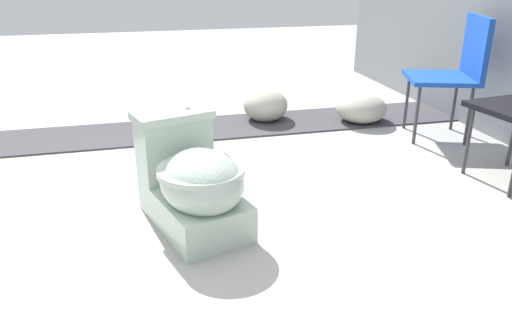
{
  "coord_description": "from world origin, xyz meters",
  "views": [
    {
      "loc": [
        2.2,
        -0.07,
        1.17
      ],
      "look_at": [
        0.1,
        0.45,
        0.3
      ],
      "focal_mm": 35.0,
      "sensor_mm": 36.0,
      "label": 1
    }
  ],
  "objects_px": {
    "folding_chair_left": "(457,65)",
    "boulder_far": "(265,105)",
    "boulder_near": "(361,108)",
    "toilet": "(193,182)"
  },
  "relations": [
    {
      "from": "toilet",
      "to": "folding_chair_left",
      "type": "bearing_deg",
      "value": 96.94
    },
    {
      "from": "folding_chair_left",
      "to": "boulder_near",
      "type": "relative_size",
      "value": 2.09
    },
    {
      "from": "toilet",
      "to": "boulder_far",
      "type": "xyz_separation_m",
      "value": [
        -1.53,
        0.75,
        -0.1
      ]
    },
    {
      "from": "boulder_near",
      "to": "boulder_far",
      "type": "xyz_separation_m",
      "value": [
        -0.22,
        -0.71,
        0.01
      ]
    },
    {
      "from": "folding_chair_left",
      "to": "boulder_near",
      "type": "distance_m",
      "value": 0.77
    },
    {
      "from": "folding_chair_left",
      "to": "boulder_far",
      "type": "distance_m",
      "value": 1.4
    },
    {
      "from": "boulder_near",
      "to": "boulder_far",
      "type": "relative_size",
      "value": 1.04
    },
    {
      "from": "boulder_near",
      "to": "toilet",
      "type": "bearing_deg",
      "value": -48.04
    },
    {
      "from": "toilet",
      "to": "boulder_near",
      "type": "distance_m",
      "value": 1.96
    },
    {
      "from": "toilet",
      "to": "folding_chair_left",
      "type": "xyz_separation_m",
      "value": [
        -0.84,
        1.91,
        0.29
      ]
    }
  ]
}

